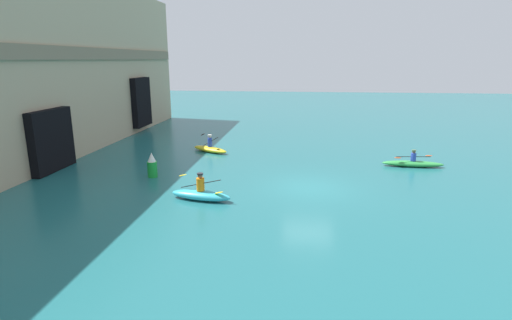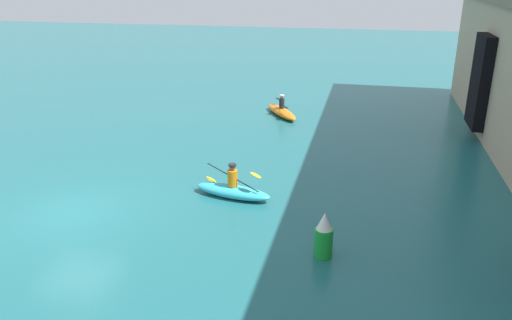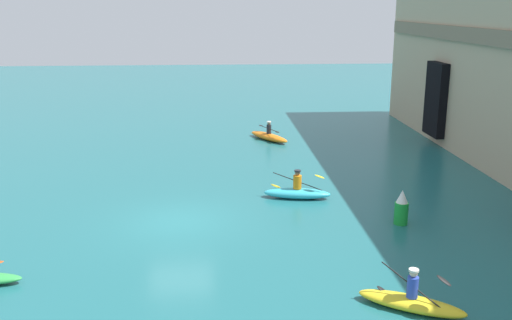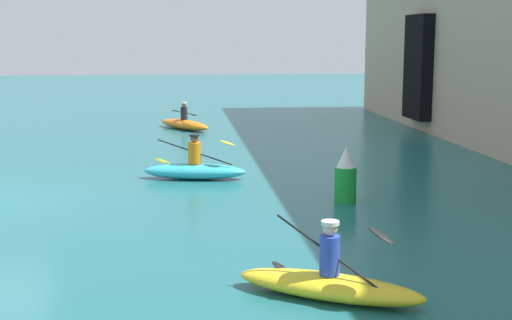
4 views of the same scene
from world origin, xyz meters
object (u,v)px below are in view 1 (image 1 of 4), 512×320
object	(u,v)px
kayak_yellow	(210,149)
marker_buoy	(152,166)
kayak_green	(413,163)
kayak_cyan	(201,194)

from	to	relation	value
kayak_yellow	marker_buoy	size ratio (longest dim) A/B	2.16
kayak_green	marker_buoy	bearing A→B (deg)	-163.28
kayak_green	kayak_cyan	world-z (taller)	kayak_cyan
kayak_green	marker_buoy	world-z (taller)	marker_buoy
kayak_cyan	marker_buoy	world-z (taller)	marker_buoy
kayak_green	kayak_cyan	size ratio (longest dim) A/B	1.19
kayak_green	marker_buoy	distance (m)	14.97
kayak_green	kayak_cyan	xyz separation A→B (m)	(-7.08, 10.97, 0.06)
kayak_cyan	kayak_green	bearing A→B (deg)	-136.66
kayak_yellow	marker_buoy	distance (m)	6.43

